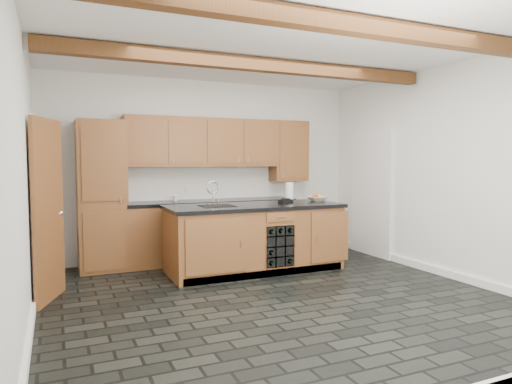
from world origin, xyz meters
TOP-DOWN VIEW (x-y plane):
  - ground at (0.00, 0.00)m, footprint 5.00×5.00m
  - room_shell at (-0.09, 0.53)m, footprint 5.01×5.00m
  - back_cabinetry at (-0.38, 2.24)m, footprint 3.65×0.62m
  - island at (0.31, 1.28)m, footprint 2.48×0.96m
  - faucet at (-0.25, 1.33)m, footprint 0.45×0.40m
  - kitchen_scale at (0.84, 1.40)m, footprint 0.22×0.15m
  - fruit_bowl at (1.38, 1.40)m, footprint 0.30×0.30m
  - fruit_cluster at (1.38, 1.40)m, footprint 0.16×0.17m
  - paper_towel at (1.01, 1.59)m, footprint 0.12×0.12m
  - mug at (-0.59, 2.27)m, footprint 0.12×0.12m

SIDE VIEW (x-z plane):
  - ground at x=0.00m, z-range 0.00..0.00m
  - island at x=0.31m, z-range 0.00..0.93m
  - kitchen_scale at x=0.84m, z-range 0.93..0.99m
  - faucet at x=-0.25m, z-range 0.79..1.14m
  - fruit_bowl at x=1.38m, z-range 0.93..1.00m
  - mug at x=-0.59m, z-range 0.93..1.02m
  - back_cabinetry at x=-0.38m, z-range -0.12..2.08m
  - fruit_cluster at x=1.38m, z-range 0.97..1.04m
  - paper_towel at x=1.01m, z-range 0.93..1.21m
  - room_shell at x=-0.09m, z-range -0.97..4.03m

